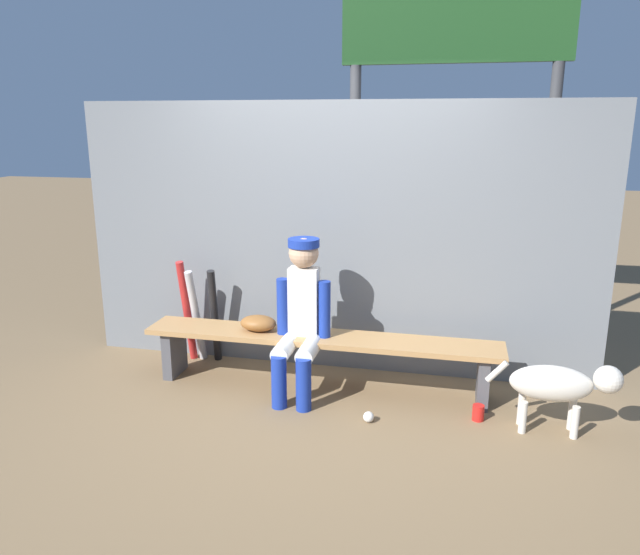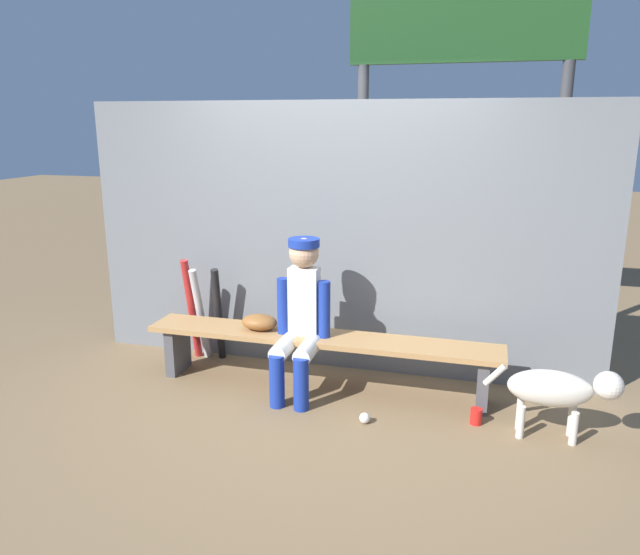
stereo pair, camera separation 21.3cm
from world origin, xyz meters
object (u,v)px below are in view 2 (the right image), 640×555
baseball_glove (259,322)px  bat_aluminum_silver (200,314)px  player_seated (300,313)px  dugout_bench (320,346)px  bat_aluminum_black (219,315)px  scoreboard (470,48)px  baseball (365,418)px  cup_on_ground (476,416)px  cup_on_bench (297,325)px  bat_aluminum_red (192,309)px  dog (559,390)px

baseball_glove → bat_aluminum_silver: (-0.64, 0.28, -0.08)m
player_seated → dugout_bench: bearing=41.0°
player_seated → bat_aluminum_black: (-0.85, 0.41, -0.22)m
scoreboard → baseball: bearing=-103.9°
dugout_bench → cup_on_ground: dugout_bench is taller
baseball → cup_on_ground: size_ratio=0.67×
player_seated → baseball_glove: bearing=163.8°
cup_on_bench → baseball_glove: bearing=-173.6°
bat_aluminum_red → baseball: size_ratio=11.97×
baseball_glove → baseball: baseball_glove is taller
dog → bat_aluminum_black: bearing=166.9°
bat_aluminum_silver → dog: 2.85m
baseball_glove → player_seated: bearing=-16.2°
bat_aluminum_red → scoreboard: size_ratio=0.24×
dugout_bench → scoreboard: size_ratio=0.73×
dog → bat_aluminum_silver: bearing=168.1°
cup_on_ground → cup_on_bench: cup_on_bench is taller
scoreboard → dog: (0.76, -1.74, -2.25)m
cup_on_ground → cup_on_bench: (-1.37, 0.30, 0.43)m
dugout_bench → baseball: dugout_bench is taller
player_seated → bat_aluminum_silver: bearing=159.2°
baseball_glove → cup_on_bench: baseball_glove is taller
player_seated → bat_aluminum_silver: size_ratio=1.42×
player_seated → bat_aluminum_black: 0.97m
bat_aluminum_silver → cup_on_ground: (2.30, -0.54, -0.35)m
bat_aluminum_red → baseball: 1.86m
baseball_glove → bat_aluminum_silver: bat_aluminum_silver is taller
baseball → scoreboard: bearing=76.1°
baseball_glove → dugout_bench: bearing=0.0°
baseball_glove → bat_aluminum_red: (-0.72, 0.28, -0.04)m
scoreboard → cup_on_ground: bearing=-81.2°
bat_aluminum_black → cup_on_bench: (0.78, -0.27, 0.07)m
cup_on_ground → cup_on_bench: size_ratio=1.00×
baseball → dugout_bench: bearing=134.1°
bat_aluminum_silver → cup_on_ground: 2.39m
dugout_bench → baseball_glove: baseball_glove is taller
cup_on_bench → bat_aluminum_red: bearing=166.1°
bat_aluminum_black → scoreboard: (1.88, 1.13, 2.17)m
player_seated → cup_on_bench: player_seated is taller
cup_on_ground → dog: (0.49, -0.05, 0.28)m
player_seated → cup_on_ground: player_seated is taller
cup_on_bench → scoreboard: 2.75m
bat_aluminum_silver → scoreboard: size_ratio=0.22×
bat_aluminum_red → cup_on_bench: bearing=-13.9°
baseball → cup_on_bench: (-0.64, 0.49, 0.44)m
bat_aluminum_black → scoreboard: scoreboard is taller
player_seated → bat_aluminum_red: (-1.09, 0.39, -0.18)m
bat_aluminum_silver → dog: bat_aluminum_silver is taller
bat_aluminum_black → scoreboard: bearing=31.0°
dog → baseball_glove: bearing=171.7°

